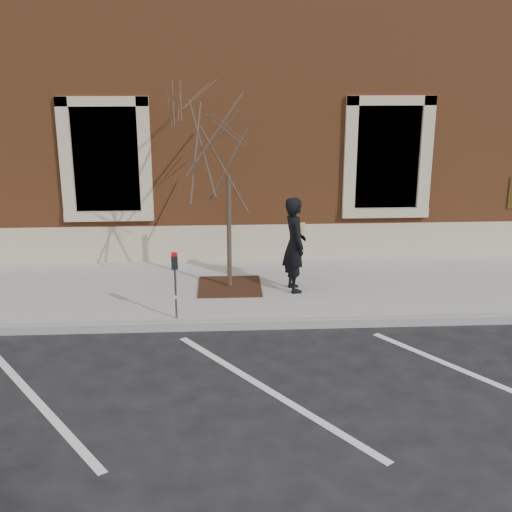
{
  "coord_description": "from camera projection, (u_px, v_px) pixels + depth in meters",
  "views": [
    {
      "loc": [
        -0.6,
        -10.14,
        4.31
      ],
      "look_at": [
        0.0,
        0.6,
        1.1
      ],
      "focal_mm": 45.0,
      "sensor_mm": 36.0,
      "label": 1
    }
  ],
  "objects": [
    {
      "name": "ground",
      "position": [
        258.0,
        328.0,
        10.96
      ],
      "size": [
        120.0,
        120.0,
        0.0
      ],
      "primitive_type": "plane",
      "color": "#28282B",
      "rests_on": "ground"
    },
    {
      "name": "sidewalk_near",
      "position": [
        253.0,
        289.0,
        12.62
      ],
      "size": [
        40.0,
        3.5,
        0.15
      ],
      "primitive_type": "cube",
      "color": "#B7B3AC",
      "rests_on": "ground"
    },
    {
      "name": "curb_near",
      "position": [
        258.0,
        325.0,
        10.89
      ],
      "size": [
        40.0,
        0.12,
        0.15
      ],
      "primitive_type": "cube",
      "color": "#9E9E99",
      "rests_on": "ground"
    },
    {
      "name": "parking_stripes",
      "position": [
        267.0,
        390.0,
        8.86
      ],
      "size": [
        28.0,
        4.4,
        0.01
      ],
      "primitive_type": null,
      "color": "silver",
      "rests_on": "ground"
    },
    {
      "name": "building_civic",
      "position": [
        241.0,
        77.0,
        17.23
      ],
      "size": [
        40.0,
        8.62,
        8.0
      ],
      "color": "brown",
      "rests_on": "ground"
    },
    {
      "name": "man",
      "position": [
        295.0,
        245.0,
        12.1
      ],
      "size": [
        0.53,
        0.72,
        1.81
      ],
      "primitive_type": "imported",
      "rotation": [
        0.0,
        0.0,
        1.73
      ],
      "color": "black",
      "rests_on": "sidewalk_near"
    },
    {
      "name": "parking_meter",
      "position": [
        175.0,
        273.0,
        10.73
      ],
      "size": [
        0.11,
        0.08,
        1.17
      ],
      "rotation": [
        0.0,
        0.0,
        0.36
      ],
      "color": "#595B60",
      "rests_on": "sidewalk_near"
    },
    {
      "name": "tree_grate",
      "position": [
        230.0,
        286.0,
        12.5
      ],
      "size": [
        1.22,
        1.22,
        0.03
      ],
      "primitive_type": "cube",
      "color": "#3E1E13",
      "rests_on": "sidewalk_near"
    },
    {
      "name": "sapling",
      "position": [
        228.0,
        143.0,
        11.71
      ],
      "size": [
        2.4,
        2.4,
        4.0
      ],
      "color": "#4B372D",
      "rests_on": "sidewalk_near"
    }
  ]
}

